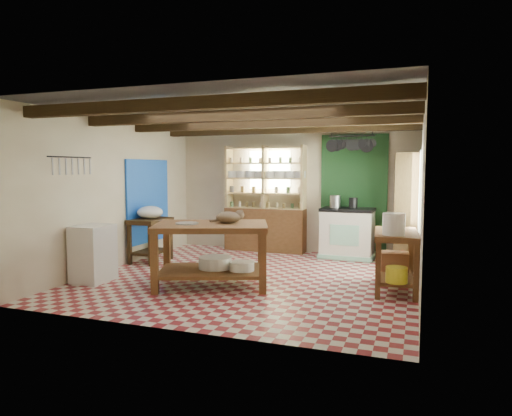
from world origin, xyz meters
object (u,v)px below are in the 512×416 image
(prep_table, at_px, (151,240))
(white_cabinet, at_px, (93,253))
(stove, at_px, (347,233))
(right_counter, at_px, (396,261))
(cat, at_px, (228,217))
(work_table, at_px, (212,255))

(prep_table, xyz_separation_m, white_cabinet, (-0.02, -1.57, 0.03))
(stove, relative_size, right_counter, 0.84)
(stove, xyz_separation_m, cat, (-1.38, -2.66, 0.53))
(work_table, height_order, cat, cat)
(work_table, xyz_separation_m, right_counter, (2.58, 0.62, -0.04))
(white_cabinet, bearing_deg, right_counter, 12.20)
(work_table, distance_m, right_counter, 2.66)
(work_table, relative_size, cat, 4.26)
(white_cabinet, distance_m, cat, 2.18)
(prep_table, height_order, white_cabinet, white_cabinet)
(white_cabinet, bearing_deg, stove, 42.34)
(stove, relative_size, cat, 2.59)
(prep_table, relative_size, white_cabinet, 0.93)
(work_table, bearing_deg, right_counter, -6.80)
(right_counter, relative_size, cat, 3.07)
(prep_table, bearing_deg, work_table, -33.27)
(prep_table, relative_size, right_counter, 0.69)
(stove, height_order, right_counter, stove)
(right_counter, bearing_deg, stove, 110.10)
(prep_table, bearing_deg, right_counter, -7.28)
(right_counter, bearing_deg, white_cabinet, -171.50)
(white_cabinet, xyz_separation_m, right_counter, (4.40, 1.01, -0.01))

